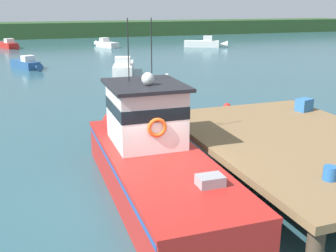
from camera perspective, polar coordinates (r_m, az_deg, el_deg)
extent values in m
plane|color=#2D5660|center=(11.55, -2.34, -9.91)|extent=(200.00, 200.00, 0.00)
cylinder|color=#4C3D2D|center=(9.08, 19.91, -15.33)|extent=(0.36, 0.36, 1.00)
cylinder|color=#4C3D2D|center=(15.64, 0.85, -0.72)|extent=(0.36, 0.36, 1.00)
cylinder|color=#4C3D2D|center=(18.06, 16.51, 0.95)|extent=(0.36, 0.36, 1.00)
cube|color=olive|center=(13.25, 17.84, -2.06)|extent=(6.00, 9.00, 0.20)
cube|color=red|center=(11.36, -1.38, -7.32)|extent=(2.62, 8.04, 1.10)
cone|color=red|center=(15.82, -6.69, -0.45)|extent=(1.13, 1.82, 1.10)
cube|color=#234C9E|center=(11.18, -1.39, -5.21)|extent=(2.64, 7.88, 0.12)
cube|color=red|center=(11.13, -1.40, -4.45)|extent=(2.66, 8.04, 0.12)
cube|color=silver|center=(11.96, -3.15, 1.28)|extent=(1.93, 2.23, 1.80)
cube|color=black|center=(11.88, -3.17, 2.74)|extent=(1.95, 2.25, 0.36)
cube|color=#232328|center=(11.75, -3.22, 5.75)|extent=(2.18, 2.53, 0.10)
sphere|color=white|center=(11.42, -2.83, 6.62)|extent=(0.36, 0.36, 0.36)
cylinder|color=black|center=(12.00, -5.58, 10.52)|extent=(0.03, 0.03, 1.80)
cylinder|color=black|center=(12.18, -2.32, 10.67)|extent=(0.03, 0.03, 1.80)
cube|color=#939399|center=(9.37, 5.91, -7.93)|extent=(0.61, 0.45, 0.36)
torus|color=orange|center=(8.59, 1.69, -11.11)|extent=(0.57, 0.57, 0.12)
torus|color=#EA5119|center=(10.91, -1.53, -0.22)|extent=(0.54, 0.11, 0.54)
cube|color=#3370B2|center=(16.64, 18.48, 2.82)|extent=(0.70, 0.59, 0.48)
cylinder|color=#2866B2|center=(10.32, 21.69, -6.15)|extent=(0.32, 0.32, 0.34)
cube|color=white|center=(32.02, -6.22, 7.96)|extent=(2.63, 4.70, 0.81)
cone|color=white|center=(29.27, -6.48, 7.14)|extent=(1.10, 1.30, 0.81)
cube|color=silver|center=(31.15, -6.33, 9.04)|extent=(1.41, 1.39, 0.61)
cube|color=#285184|center=(36.94, -19.32, 8.13)|extent=(2.43, 3.63, 0.63)
cone|color=#285184|center=(34.98, -17.80, 7.85)|extent=(0.93, 1.05, 0.63)
cube|color=silver|center=(36.32, -18.99, 8.92)|extent=(1.16, 1.16, 0.47)
cube|color=silver|center=(53.01, 4.71, 11.37)|extent=(4.53, 3.20, 0.79)
cone|color=silver|center=(52.97, 7.72, 11.28)|extent=(1.33, 1.20, 0.79)
cube|color=silver|center=(52.93, 5.57, 12.10)|extent=(1.47, 1.48, 0.60)
cube|color=silver|center=(52.97, -8.49, 11.17)|extent=(2.37, 3.83, 0.66)
cone|color=silver|center=(54.91, -9.77, 11.30)|extent=(0.94, 1.09, 0.66)
cube|color=silver|center=(53.46, -8.88, 11.83)|extent=(1.19, 1.18, 0.50)
cube|color=red|center=(55.27, -21.51, 10.45)|extent=(2.56, 3.92, 0.68)
cone|color=red|center=(53.09, -20.57, 10.34)|extent=(0.99, 1.13, 0.68)
cube|color=silver|center=(54.61, -21.32, 11.04)|extent=(1.25, 1.24, 0.51)
sphere|color=red|center=(20.87, 8.26, 2.67)|extent=(0.39, 0.39, 0.39)
sphere|color=silver|center=(30.09, -0.15, 7.04)|extent=(0.34, 0.34, 0.34)
cube|color=#284723|center=(72.06, -17.61, 12.68)|extent=(120.00, 8.00, 2.40)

